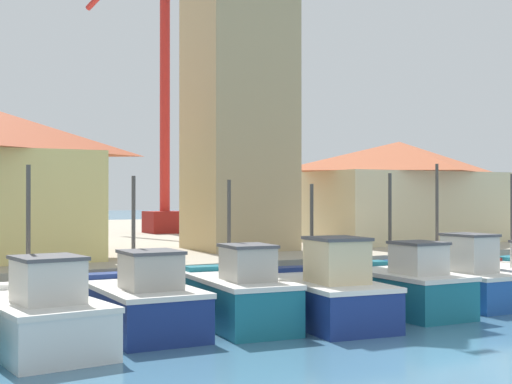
# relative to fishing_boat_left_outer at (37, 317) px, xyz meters

# --- Properties ---
(ground_plane) EXTENTS (300.00, 300.00, 0.00)m
(ground_plane) POSITION_rel_fishing_boat_left_outer_xyz_m (7.61, -5.11, -0.72)
(ground_plane) COLOR teal
(quay_wharf) EXTENTS (120.00, 40.00, 1.32)m
(quay_wharf) POSITION_rel_fishing_boat_left_outer_xyz_m (7.61, 23.64, -0.06)
(quay_wharf) COLOR #A89E89
(quay_wharf) RESTS_ON ground
(fishing_boat_left_outer) EXTENTS (2.70, 4.82, 4.07)m
(fishing_boat_left_outer) POSITION_rel_fishing_boat_left_outer_xyz_m (0.00, 0.00, 0.00)
(fishing_boat_left_outer) COLOR silver
(fishing_boat_left_outer) RESTS_ON ground
(fishing_boat_left_inner) EXTENTS (2.23, 4.48, 3.88)m
(fishing_boat_left_inner) POSITION_rel_fishing_boat_left_outer_xyz_m (2.65, 0.82, 0.01)
(fishing_boat_left_inner) COLOR navy
(fishing_boat_left_inner) RESTS_ON ground
(fishing_boat_mid_left) EXTENTS (2.17, 4.50, 3.80)m
(fishing_boat_mid_left) POSITION_rel_fishing_boat_left_outer_xyz_m (5.13, 0.51, 0.05)
(fishing_boat_mid_left) COLOR #196B7F
(fishing_boat_mid_left) RESTS_ON ground
(fishing_boat_center) EXTENTS (2.54, 4.97, 3.69)m
(fishing_boat_center) POSITION_rel_fishing_boat_left_outer_xyz_m (7.34, -0.16, 0.05)
(fishing_boat_center) COLOR navy
(fishing_boat_center) RESTS_ON ground
(fishing_boat_mid_right) EXTENTS (2.08, 4.30, 4.04)m
(fishing_boat_mid_right) POSITION_rel_fishing_boat_left_outer_xyz_m (10.25, 0.15, 0.02)
(fishing_boat_mid_right) COLOR #196B7F
(fishing_boat_mid_right) RESTS_ON ground
(fishing_boat_right_inner) EXTENTS (1.90, 4.84, 4.40)m
(fishing_boat_right_inner) POSITION_rel_fishing_boat_left_outer_xyz_m (12.77, 0.83, 0.01)
(fishing_boat_right_inner) COLOR #2356A8
(fishing_boat_right_inner) RESTS_ON ground
(clock_tower) EXTENTS (4.01, 4.01, 17.54)m
(clock_tower) POSITION_rel_fishing_boat_left_outer_xyz_m (9.13, 8.52, 8.96)
(clock_tower) COLOR tan
(clock_tower) RESTS_ON quay_wharf
(warehouse_right) EXTENTS (8.95, 5.56, 4.50)m
(warehouse_right) POSITION_rel_fishing_boat_left_outer_xyz_m (17.69, 9.46, 2.91)
(warehouse_right) COLOR beige
(warehouse_right) RESTS_ON quay_wharf
(port_crane_near) EXTENTS (3.54, 9.36, 17.14)m
(port_crane_near) POSITION_rel_fishing_boat_left_outer_xyz_m (10.72, 21.40, 7.01)
(port_crane_near) COLOR maroon
(port_crane_near) RESTS_ON quay_wharf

